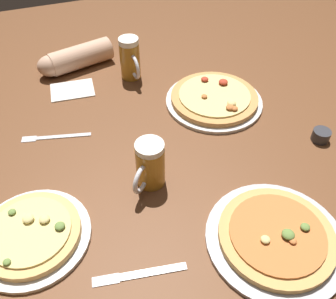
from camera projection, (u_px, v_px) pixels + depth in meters
name	position (u px, v px, depth m)	size (l,w,h in m)	color
ground_plane	(168.00, 158.00, 1.09)	(2.40, 2.40, 0.03)	brown
pizza_plate_near	(31.00, 234.00, 0.87)	(0.28, 0.28, 0.05)	silver
pizza_plate_far	(214.00, 99.00, 1.25)	(0.33, 0.33, 0.05)	silver
pizza_plate_side	(276.00, 237.00, 0.86)	(0.33, 0.33, 0.05)	#B2B2B7
beer_mug_amber	(130.00, 59.00, 1.32)	(0.07, 0.13, 0.16)	#B27A23
beer_mug_pale	(150.00, 165.00, 0.96)	(0.11, 0.11, 0.14)	#B27A23
ramekin_sauce	(321.00, 135.00, 1.12)	(0.05, 0.05, 0.04)	#333338
napkin_folded	(72.00, 90.00, 1.31)	(0.15, 0.11, 0.01)	silver
fork_left	(55.00, 137.00, 1.13)	(0.21, 0.07, 0.01)	silver
knife_right	(139.00, 274.00, 0.81)	(0.21, 0.06, 0.01)	silver
diner_arm	(73.00, 59.00, 1.38)	(0.29, 0.14, 0.09)	tan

